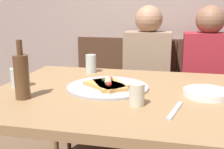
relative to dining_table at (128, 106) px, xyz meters
name	(u,v)px	position (x,y,z in m)	size (l,w,h in m)	color
dining_table	(128,106)	(0.00, 0.00, 0.00)	(1.38, 1.02, 0.74)	#99754C
pizza_tray	(108,87)	(-0.12, 0.04, 0.08)	(0.43, 0.43, 0.01)	#ADADB2
pizza_slice_last	(109,84)	(-0.11, 0.03, 0.10)	(0.22, 0.26, 0.05)	tan
pizza_slice_extra	(106,85)	(-0.12, 0.02, 0.10)	(0.25, 0.24, 0.05)	tan
wine_bottle	(22,76)	(-0.46, -0.21, 0.18)	(0.07, 0.07, 0.27)	brown
tumbler_near	(137,95)	(0.07, -0.19, 0.12)	(0.07, 0.07, 0.10)	beige
tumbler_far	(91,64)	(-0.31, 0.37, 0.13)	(0.07, 0.07, 0.12)	#B7C6BC
short_glass	(18,78)	(-0.59, -0.04, 0.13)	(0.08, 0.08, 0.10)	#B7C6BC
plate_stack	(207,93)	(0.37, 0.01, 0.09)	(0.22, 0.22, 0.03)	white
table_knife	(175,110)	(0.23, -0.22, 0.08)	(0.22, 0.02, 0.01)	#B7B7BC
chair_left	(99,84)	(-0.40, 0.91, -0.15)	(0.44, 0.44, 0.90)	#472D1E
chair_middle	(147,87)	(0.01, 0.91, -0.15)	(0.44, 0.44, 0.90)	#472D1E
chair_right	(204,90)	(0.46, 0.91, -0.15)	(0.44, 0.44, 0.90)	#472D1E
guest_in_sweater	(146,76)	(0.01, 0.76, -0.02)	(0.36, 0.56, 1.17)	#937A60
guest_in_beanie	(207,79)	(0.46, 0.76, -0.02)	(0.36, 0.56, 1.17)	maroon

